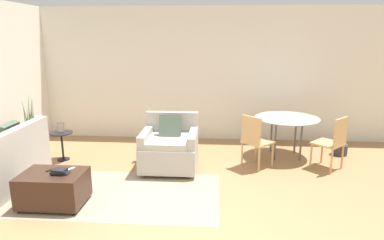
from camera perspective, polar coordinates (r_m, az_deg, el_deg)
ground_plane at (r=4.25m, az=-2.48°, el=-16.65°), size 20.00×20.00×0.00m
wall_back at (r=7.19m, az=0.64°, el=7.57°), size 12.00×0.06×2.75m
area_rug at (r=5.04m, az=-12.97°, el=-11.84°), size 2.96×1.56×0.01m
armchair at (r=5.68m, az=-3.72°, el=-4.61°), size 0.90×0.92×0.90m
ottoman at (r=4.87m, az=-22.08°, el=-10.41°), size 0.80×0.58×0.44m
book_stack at (r=4.71m, az=-21.19°, el=-8.03°), size 0.23×0.16×0.07m
tv_remote_primary at (r=4.90m, az=-22.27°, el=-7.62°), size 0.12×0.16×0.01m
tv_remote_secondary at (r=4.83m, az=-19.71°, el=-7.72°), size 0.11×0.16×0.01m
potted_plant at (r=6.76m, az=-25.03°, el=-3.83°), size 0.38×0.38×1.18m
side_table at (r=6.48m, az=-20.87°, el=-3.24°), size 0.39×0.39×0.51m
picture_frame at (r=6.42m, az=-21.05°, el=-1.21°), size 0.13×0.07×0.17m
dining_table at (r=6.41m, az=15.51°, el=-0.26°), size 1.15×1.15×0.73m
dining_chair_near_left at (r=5.74m, az=10.40°, el=-3.00°), size 0.59×0.59×0.90m
dining_chair_near_right at (r=6.01m, az=22.52°, el=-3.07°), size 0.59×0.59×0.90m
potted_plant_small at (r=6.94m, az=23.45°, el=-3.91°), size 0.27×0.27×0.71m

